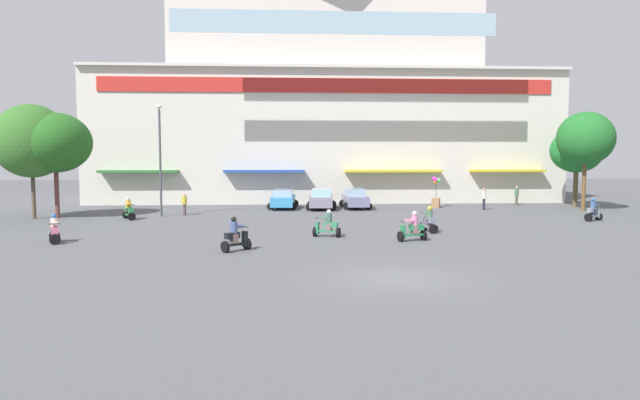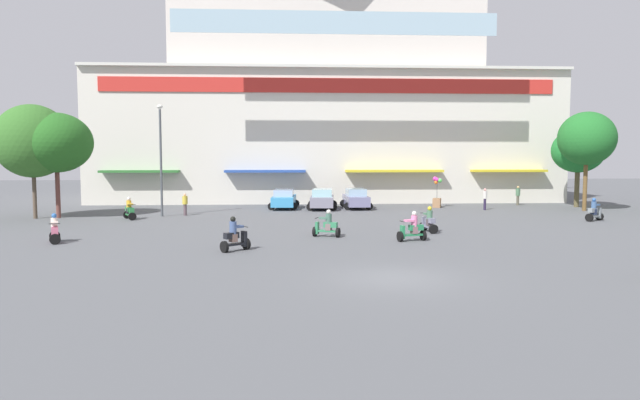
% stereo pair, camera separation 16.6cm
% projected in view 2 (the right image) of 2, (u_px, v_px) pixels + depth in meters
% --- Properties ---
extents(ground_plane, '(128.00, 128.00, 0.00)m').
position_uv_depth(ground_plane, '(353.00, 230.00, 33.60)').
color(ground_plane, '#535559').
extents(colonial_building, '(42.39, 19.69, 22.75)m').
position_uv_depth(colonial_building, '(325.00, 96.00, 56.85)').
color(colonial_building, beige).
rests_on(colonial_building, ground).
extents(plaza_tree_0, '(4.99, 4.84, 7.71)m').
position_uv_depth(plaza_tree_0, '(32.00, 141.00, 39.03)').
color(plaza_tree_0, brown).
rests_on(plaza_tree_0, ground).
extents(plaza_tree_1, '(4.26, 3.90, 6.43)m').
position_uv_depth(plaza_tree_1, '(578.00, 151.00, 47.42)').
color(plaza_tree_1, brown).
rests_on(plaza_tree_1, ground).
extents(plaza_tree_2, '(4.80, 5.24, 7.19)m').
position_uv_depth(plaza_tree_2, '(56.00, 143.00, 39.42)').
color(plaza_tree_2, brown).
rests_on(plaza_tree_2, ground).
extents(plaza_tree_3, '(4.26, 4.31, 7.59)m').
position_uv_depth(plaza_tree_3, '(587.00, 139.00, 44.31)').
color(plaza_tree_3, brown).
rests_on(plaza_tree_3, ground).
extents(parked_car_0, '(2.54, 4.41, 1.54)m').
position_uv_depth(parked_car_0, '(284.00, 199.00, 46.43)').
color(parked_car_0, '#398FC9').
rests_on(parked_car_0, ground).
extents(parked_car_1, '(2.61, 4.29, 1.60)m').
position_uv_depth(parked_car_1, '(322.00, 199.00, 45.91)').
color(parked_car_1, gray).
rests_on(parked_car_1, ground).
extents(parked_car_2, '(2.34, 4.30, 1.60)m').
position_uv_depth(parked_car_2, '(356.00, 199.00, 46.55)').
color(parked_car_2, slate).
rests_on(parked_car_2, ground).
extents(scooter_rider_1, '(1.01, 1.51, 1.46)m').
position_uv_depth(scooter_rider_1, '(55.00, 231.00, 28.81)').
color(scooter_rider_1, black).
rests_on(scooter_rider_1, ground).
extents(scooter_rider_2, '(1.53, 0.87, 1.53)m').
position_uv_depth(scooter_rider_2, '(412.00, 229.00, 29.32)').
color(scooter_rider_2, black).
rests_on(scooter_rider_2, ground).
extents(scooter_rider_4, '(1.37, 1.28, 1.60)m').
position_uv_depth(scooter_rider_4, '(235.00, 237.00, 26.32)').
color(scooter_rider_4, black).
rests_on(scooter_rider_4, ground).
extents(scooter_rider_5, '(1.52, 1.00, 1.47)m').
position_uv_depth(scooter_rider_5, '(327.00, 226.00, 30.76)').
color(scooter_rider_5, black).
rests_on(scooter_rider_5, ground).
extents(scooter_rider_6, '(0.78, 1.52, 1.48)m').
position_uv_depth(scooter_rider_6, '(429.00, 221.00, 32.56)').
color(scooter_rider_6, black).
rests_on(scooter_rider_6, ground).
extents(scooter_rider_7, '(1.43, 1.15, 1.52)m').
position_uv_depth(scooter_rider_7, '(594.00, 211.00, 37.95)').
color(scooter_rider_7, black).
rests_on(scooter_rider_7, ground).
extents(scooter_rider_8, '(1.15, 1.48, 1.50)m').
position_uv_depth(scooter_rider_8, '(129.00, 210.00, 38.84)').
color(scooter_rider_8, black).
rests_on(scooter_rider_8, ground).
extents(pedestrian_0, '(0.41, 0.41, 1.71)m').
position_uv_depth(pedestrian_0, '(485.00, 197.00, 45.25)').
color(pedestrian_0, '#281F3A').
rests_on(pedestrian_0, ground).
extents(pedestrian_1, '(0.48, 0.48, 1.59)m').
position_uv_depth(pedestrian_1, '(185.00, 203.00, 41.34)').
color(pedestrian_1, '#56444A').
rests_on(pedestrian_1, ground).
extents(pedestrian_2, '(0.42, 0.42, 1.65)m').
position_uv_depth(pedestrian_2, '(518.00, 194.00, 49.43)').
color(pedestrian_2, '#555042').
rests_on(pedestrian_2, ground).
extents(streetlamp_near, '(0.40, 0.40, 7.79)m').
position_uv_depth(streetlamp_near, '(161.00, 153.00, 40.41)').
color(streetlamp_near, '#474C51').
rests_on(streetlamp_near, ground).
extents(balloon_vendor_cart, '(0.89, 1.06, 2.53)m').
position_uv_depth(balloon_vendor_cart, '(437.00, 194.00, 47.36)').
color(balloon_vendor_cart, '#9C704C').
rests_on(balloon_vendor_cart, ground).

